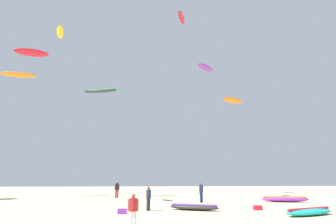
# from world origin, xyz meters

# --- Properties ---
(person_foreground) EXTENTS (0.51, 0.35, 1.55)m
(person_foreground) POSITION_xyz_m (-2.57, 3.58, 0.91)
(person_foreground) COLOR silver
(person_foreground) RESTS_ON ground
(person_midground) EXTENTS (0.58, 0.40, 1.79)m
(person_midground) POSITION_xyz_m (-5.48, 22.67, 1.05)
(person_midground) COLOR #B21E23
(person_midground) RESTS_ON ground
(person_left) EXTENTS (0.37, 0.46, 1.63)m
(person_left) POSITION_xyz_m (-1.92, 10.66, 0.95)
(person_left) COLOR #2D2D33
(person_left) RESTS_ON ground
(person_right) EXTENTS (0.46, 0.43, 1.75)m
(person_right) POSITION_xyz_m (2.84, 16.77, 1.02)
(person_right) COLOR navy
(person_right) RESTS_ON ground
(kite_grounded_near) EXTENTS (3.93, 2.50, 0.47)m
(kite_grounded_near) POSITION_xyz_m (7.85, 7.55, 0.22)
(kite_grounded_near) COLOR #19B29E
(kite_grounded_near) RESTS_ON ground
(kite_grounded_mid) EXTENTS (3.67, 2.36, 0.46)m
(kite_grounded_mid) POSITION_xyz_m (1.27, 10.69, 0.21)
(kite_grounded_mid) COLOR #2D2D33
(kite_grounded_mid) RESTS_ON ground
(kite_grounded_far) EXTENTS (4.38, 1.89, 0.53)m
(kite_grounded_far) POSITION_xyz_m (10.66, 16.81, 0.24)
(kite_grounded_far) COLOR purple
(kite_grounded_far) RESTS_ON ground
(cooler_box) EXTENTS (0.56, 0.36, 0.32)m
(cooler_box) POSITION_xyz_m (-3.55, 8.93, 0.16)
(cooler_box) COLOR purple
(cooler_box) RESTS_ON ground
(gear_bag) EXTENTS (0.56, 0.36, 0.32)m
(gear_bag) POSITION_xyz_m (5.76, 10.55, 0.16)
(gear_bag) COLOR red
(gear_bag) RESTS_ON ground
(kite_aloft_0) EXTENTS (1.29, 2.69, 0.66)m
(kite_aloft_0) POSITION_xyz_m (1.19, 16.64, 18.43)
(kite_aloft_0) COLOR red
(kite_aloft_1) EXTENTS (4.20, 3.35, 0.82)m
(kite_aloft_1) POSITION_xyz_m (10.24, 30.45, 13.34)
(kite_aloft_1) COLOR orange
(kite_aloft_2) EXTENTS (4.36, 2.17, 0.71)m
(kite_aloft_2) POSITION_xyz_m (-8.02, 23.43, 12.37)
(kite_aloft_2) COLOR #2D2D33
(kite_aloft_3) EXTENTS (4.17, 1.89, 0.63)m
(kite_aloft_3) POSITION_xyz_m (-17.92, 23.61, 14.30)
(kite_aloft_3) COLOR orange
(kite_aloft_4) EXTENTS (2.69, 2.76, 0.58)m
(kite_aloft_4) POSITION_xyz_m (4.70, 22.47, 15.29)
(kite_aloft_4) COLOR purple
(kite_aloft_5) EXTENTS (4.52, 2.31, 1.03)m
(kite_aloft_5) POSITION_xyz_m (-17.98, 26.64, 18.53)
(kite_aloft_5) COLOR red
(kite_aloft_7) EXTENTS (1.35, 2.77, 0.63)m
(kite_aloft_7) POSITION_xyz_m (-10.79, 16.01, 16.07)
(kite_aloft_7) COLOR yellow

